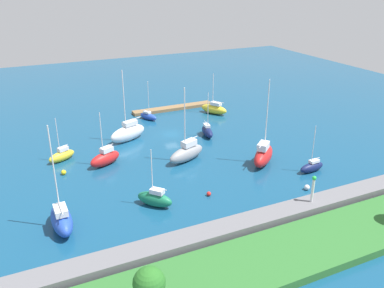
{
  "coord_description": "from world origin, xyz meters",
  "views": [
    {
      "loc": [
        27.29,
        68.11,
        28.77
      ],
      "look_at": [
        0.0,
        9.47,
        1.5
      ],
      "focal_mm": 37.67,
      "sensor_mm": 36.0,
      "label": 1
    }
  ],
  "objects_px": {
    "sailboat_navy_far_south": "(312,167)",
    "mooring_buoy_white": "(307,187)",
    "sailboat_yellow_along_channel": "(62,155)",
    "sailboat_gray_outer_mooring": "(187,153)",
    "sailboat_red_off_beacon": "(105,158)",
    "sailboat_yellow_mid_basin": "(214,109)",
    "sailboat_green_near_pier": "(155,199)",
    "park_tree_west": "(149,283)",
    "harbor_beacon": "(313,187)",
    "sailboat_blue_inner_mooring": "(62,219)",
    "sailboat_red_lone_south": "(263,155)",
    "mooring_buoy_red": "(209,194)",
    "pier_dock": "(173,108)",
    "sailboat_blue_far_north": "(148,116)",
    "mooring_buoy_yellow": "(64,172)",
    "sailboat_white_by_breakwater": "(128,133)",
    "sailboat_navy_west_end": "(207,131)"
  },
  "relations": [
    {
      "from": "sailboat_navy_far_south",
      "to": "mooring_buoy_white",
      "type": "distance_m",
      "value": 6.3
    },
    {
      "from": "sailboat_yellow_along_channel",
      "to": "sailboat_gray_outer_mooring",
      "type": "bearing_deg",
      "value": 128.83
    },
    {
      "from": "sailboat_red_off_beacon",
      "to": "sailboat_yellow_mid_basin",
      "type": "height_order",
      "value": "sailboat_yellow_mid_basin"
    },
    {
      "from": "sailboat_navy_far_south",
      "to": "sailboat_green_near_pier",
      "type": "relative_size",
      "value": 0.95
    },
    {
      "from": "park_tree_west",
      "to": "sailboat_navy_far_south",
      "type": "height_order",
      "value": "sailboat_navy_far_south"
    },
    {
      "from": "mooring_buoy_white",
      "to": "harbor_beacon",
      "type": "bearing_deg",
      "value": 54.19
    },
    {
      "from": "sailboat_red_off_beacon",
      "to": "mooring_buoy_white",
      "type": "relative_size",
      "value": 11.39
    },
    {
      "from": "sailboat_blue_inner_mooring",
      "to": "sailboat_red_lone_south",
      "type": "relative_size",
      "value": 0.95
    },
    {
      "from": "mooring_buoy_white",
      "to": "mooring_buoy_red",
      "type": "bearing_deg",
      "value": -18.14
    },
    {
      "from": "mooring_buoy_white",
      "to": "sailboat_blue_inner_mooring",
      "type": "bearing_deg",
      "value": -8.19
    },
    {
      "from": "park_tree_west",
      "to": "sailboat_red_off_beacon",
      "type": "relative_size",
      "value": 0.51
    },
    {
      "from": "sailboat_yellow_mid_basin",
      "to": "sailboat_yellow_along_channel",
      "type": "distance_m",
      "value": 36.42
    },
    {
      "from": "pier_dock",
      "to": "park_tree_west",
      "type": "xyz_separation_m",
      "value": [
        25.32,
        55.95,
        3.79
      ]
    },
    {
      "from": "sailboat_gray_outer_mooring",
      "to": "sailboat_blue_far_north",
      "type": "bearing_deg",
      "value": -114.46
    },
    {
      "from": "sailboat_red_lone_south",
      "to": "harbor_beacon",
      "type": "bearing_deg",
      "value": -141.06
    },
    {
      "from": "sailboat_green_near_pier",
      "to": "mooring_buoy_yellow",
      "type": "distance_m",
      "value": 17.61
    },
    {
      "from": "sailboat_gray_outer_mooring",
      "to": "mooring_buoy_white",
      "type": "bearing_deg",
      "value": 103.56
    },
    {
      "from": "park_tree_west",
      "to": "mooring_buoy_yellow",
      "type": "distance_m",
      "value": 33.07
    },
    {
      "from": "sailboat_yellow_along_channel",
      "to": "sailboat_navy_far_south",
      "type": "bearing_deg",
      "value": 122.9
    },
    {
      "from": "pier_dock",
      "to": "sailboat_white_by_breakwater",
      "type": "relative_size",
      "value": 1.43
    },
    {
      "from": "sailboat_yellow_mid_basin",
      "to": "sailboat_green_near_pier",
      "type": "xyz_separation_m",
      "value": [
        25.46,
        31.24,
        -0.05
      ]
    },
    {
      "from": "mooring_buoy_white",
      "to": "sailboat_green_near_pier",
      "type": "bearing_deg",
      "value": -13.6
    },
    {
      "from": "pier_dock",
      "to": "sailboat_yellow_mid_basin",
      "type": "distance_m",
      "value": 9.79
    },
    {
      "from": "sailboat_red_off_beacon",
      "to": "sailboat_red_lone_south",
      "type": "relative_size",
      "value": 0.65
    },
    {
      "from": "sailboat_navy_far_south",
      "to": "sailboat_yellow_mid_basin",
      "type": "height_order",
      "value": "sailboat_yellow_mid_basin"
    },
    {
      "from": "sailboat_blue_inner_mooring",
      "to": "sailboat_navy_west_end",
      "type": "relative_size",
      "value": 1.53
    },
    {
      "from": "sailboat_gray_outer_mooring",
      "to": "sailboat_navy_far_south",
      "type": "bearing_deg",
      "value": 121.46
    },
    {
      "from": "sailboat_white_by_breakwater",
      "to": "sailboat_red_lone_south",
      "type": "height_order",
      "value": "sailboat_red_lone_south"
    },
    {
      "from": "sailboat_gray_outer_mooring",
      "to": "mooring_buoy_yellow",
      "type": "relative_size",
      "value": 16.0
    },
    {
      "from": "sailboat_green_near_pier",
      "to": "sailboat_blue_inner_mooring",
      "type": "distance_m",
      "value": 12.13
    },
    {
      "from": "sailboat_navy_far_south",
      "to": "sailboat_gray_outer_mooring",
      "type": "relative_size",
      "value": 0.62
    },
    {
      "from": "sailboat_gray_outer_mooring",
      "to": "sailboat_yellow_along_channel",
      "type": "bearing_deg",
      "value": -46.5
    },
    {
      "from": "sailboat_gray_outer_mooring",
      "to": "sailboat_navy_west_end",
      "type": "xyz_separation_m",
      "value": [
        -8.12,
        -8.42,
        -0.43
      ]
    },
    {
      "from": "pier_dock",
      "to": "park_tree_west",
      "type": "bearing_deg",
      "value": 65.65
    },
    {
      "from": "sailboat_navy_far_south",
      "to": "sailboat_navy_west_end",
      "type": "distance_m",
      "value": 22.05
    },
    {
      "from": "sailboat_yellow_along_channel",
      "to": "mooring_buoy_yellow",
      "type": "height_order",
      "value": "sailboat_yellow_along_channel"
    },
    {
      "from": "sailboat_blue_far_north",
      "to": "sailboat_white_by_breakwater",
      "type": "relative_size",
      "value": 0.62
    },
    {
      "from": "sailboat_navy_west_end",
      "to": "park_tree_west",
      "type": "bearing_deg",
      "value": -23.31
    },
    {
      "from": "harbor_beacon",
      "to": "sailboat_blue_far_north",
      "type": "distance_m",
      "value": 44.34
    },
    {
      "from": "park_tree_west",
      "to": "sailboat_blue_inner_mooring",
      "type": "height_order",
      "value": "sailboat_blue_inner_mooring"
    },
    {
      "from": "mooring_buoy_yellow",
      "to": "sailboat_white_by_breakwater",
      "type": "bearing_deg",
      "value": -144.92
    },
    {
      "from": "park_tree_west",
      "to": "sailboat_yellow_mid_basin",
      "type": "height_order",
      "value": "sailboat_yellow_mid_basin"
    },
    {
      "from": "harbor_beacon",
      "to": "mooring_buoy_red",
      "type": "xyz_separation_m",
      "value": [
        10.2,
        -9.26,
        -3.35
      ]
    },
    {
      "from": "pier_dock",
      "to": "sailboat_yellow_along_channel",
      "type": "distance_m",
      "value": 32.77
    },
    {
      "from": "sailboat_blue_inner_mooring",
      "to": "sailboat_red_lone_south",
      "type": "xyz_separation_m",
      "value": [
        -32.71,
        -5.14,
        0.18
      ]
    },
    {
      "from": "sailboat_yellow_along_channel",
      "to": "mooring_buoy_white",
      "type": "distance_m",
      "value": 39.64
    },
    {
      "from": "pier_dock",
      "to": "sailboat_blue_far_north",
      "type": "relative_size",
      "value": 2.29
    },
    {
      "from": "sailboat_yellow_mid_basin",
      "to": "mooring_buoy_yellow",
      "type": "bearing_deg",
      "value": 84.71
    },
    {
      "from": "sailboat_white_by_breakwater",
      "to": "sailboat_green_near_pier",
      "type": "distance_m",
      "value": 24.16
    },
    {
      "from": "sailboat_gray_outer_mooring",
      "to": "sailboat_navy_west_end",
      "type": "distance_m",
      "value": 11.71
    }
  ]
}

